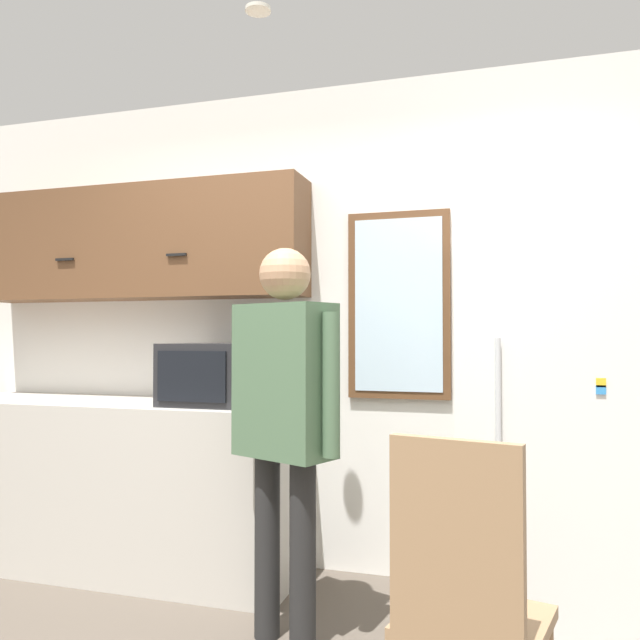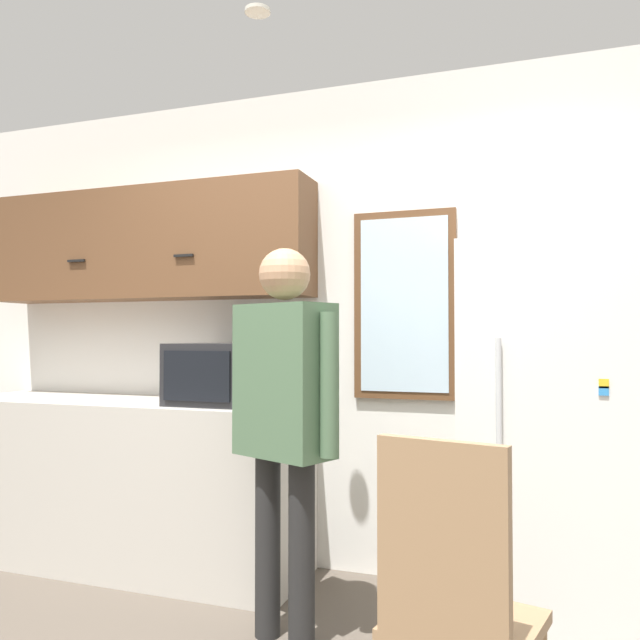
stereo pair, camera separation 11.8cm
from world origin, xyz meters
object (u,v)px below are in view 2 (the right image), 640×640
Objects in this scene: microwave at (225,374)px; person at (284,401)px; chair at (455,598)px; refrigerator at (554,435)px.

person is at bearing -42.99° from microwave.
person is at bearing -23.90° from chair.
chair is (0.78, -0.60, -0.48)m from person.
microwave reaches higher than chair.
microwave is at bearing 179.67° from refrigerator.
chair is (-0.30, -1.11, -0.32)m from refrigerator.
person is (0.56, -0.52, -0.08)m from microwave.
person is 0.98× the size of refrigerator.
microwave is 0.32× the size of person.
microwave is at bearing -26.33° from chair.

